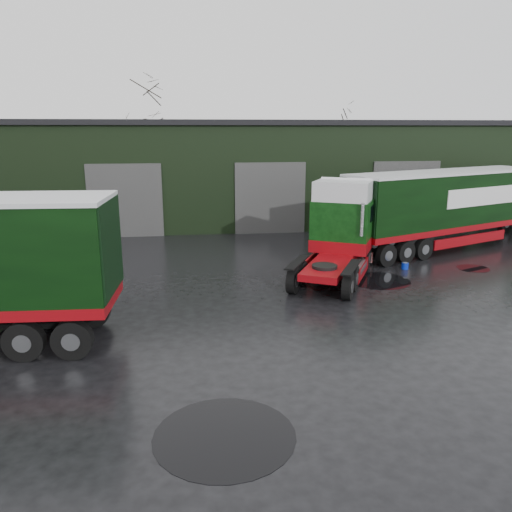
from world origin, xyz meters
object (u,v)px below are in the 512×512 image
(hero_tractor, at_px, (334,233))
(tree_back_b, at_px, (331,153))
(tree_back_a, at_px, (146,142))
(lorry_right, at_px, (445,210))
(warehouse, at_px, (256,169))
(wash_bucket, at_px, (405,266))

(hero_tractor, bearing_deg, tree_back_b, 102.63)
(hero_tractor, height_order, tree_back_a, tree_back_a)
(lorry_right, bearing_deg, hero_tractor, -79.65)
(lorry_right, height_order, tree_back_a, tree_back_a)
(lorry_right, bearing_deg, tree_back_b, 157.12)
(warehouse, height_order, wash_bucket, warehouse)
(tree_back_a, relative_size, tree_back_b, 1.27)
(lorry_right, height_order, tree_back_b, tree_back_b)
(warehouse, height_order, hero_tractor, warehouse)
(hero_tractor, relative_size, tree_back_a, 0.64)
(warehouse, relative_size, wash_bucket, 111.46)
(wash_bucket, distance_m, tree_back_a, 27.76)
(lorry_right, distance_m, wash_bucket, 5.12)
(wash_bucket, bearing_deg, tree_back_a, 117.15)
(wash_bucket, relative_size, tree_back_b, 0.04)
(wash_bucket, bearing_deg, hero_tractor, -161.97)
(wash_bucket, bearing_deg, tree_back_b, 81.80)
(warehouse, xyz_separation_m, tree_back_b, (8.00, 10.00, 0.59))
(wash_bucket, relative_size, tree_back_a, 0.03)
(hero_tractor, height_order, lorry_right, lorry_right)
(tree_back_b, bearing_deg, wash_bucket, -98.20)
(warehouse, bearing_deg, lorry_right, -54.27)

